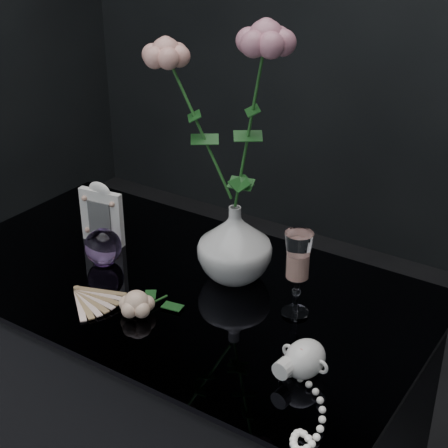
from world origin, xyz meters
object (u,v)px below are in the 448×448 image
Objects in this scene: vase at (235,243)px; paperweight at (103,247)px; picture_frame at (102,213)px; pearl_jar at (305,357)px; wine_glass at (297,275)px; loose_rose at (136,303)px.

paperweight is at bearing -158.41° from vase.
pearl_jar is (0.61, -0.17, -0.04)m from picture_frame.
vase reaches higher than pearl_jar.
loose_rose is at bearing -145.80° from wine_glass.
picture_frame reaches higher than paperweight.
picture_frame is 0.10m from paperweight.
picture_frame is 0.64× the size of pearl_jar.
picture_frame reaches higher than pearl_jar.
picture_frame is 1.86× the size of paperweight.
picture_frame is (-0.51, 0.02, -0.01)m from wine_glass.
pearl_jar is at bearing -36.72° from vase.
wine_glass is at bearing 54.34° from loose_rose.
loose_rose is at bearing -170.02° from pearl_jar.
loose_rose is at bearing -31.22° from paperweight.
pearl_jar is at bearing 23.51° from loose_rose.
loose_rose is (-0.25, -0.17, -0.06)m from wine_glass.
vase is 0.29m from paperweight.
loose_rose is at bearing -43.82° from picture_frame.
paperweight is at bearing -172.73° from wine_glass.
wine_glass is 1.17× the size of picture_frame.
vase is 0.93× the size of wine_glass.
vase is 0.24m from loose_rose.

